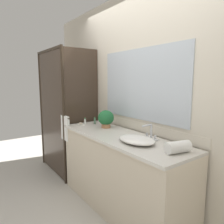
# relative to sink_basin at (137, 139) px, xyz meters

# --- Properties ---
(ground_plane) EXTENTS (8.00, 8.00, 0.00)m
(ground_plane) POSITION_rel_sink_basin_xyz_m (-0.33, 0.04, -0.93)
(ground_plane) COLOR #B7B2A8
(wall_back_with_mirror) EXTENTS (4.40, 0.06, 2.60)m
(wall_back_with_mirror) POSITION_rel_sink_basin_xyz_m (-0.33, 0.38, 0.37)
(wall_back_with_mirror) COLOR beige
(wall_back_with_mirror) RESTS_ON ground_plane
(vanity_cabinet) EXTENTS (1.80, 0.58, 0.90)m
(vanity_cabinet) POSITION_rel_sink_basin_xyz_m (-0.33, 0.05, -0.48)
(vanity_cabinet) COLOR beige
(vanity_cabinet) RESTS_ON ground_plane
(shower_enclosure) EXTENTS (1.20, 0.59, 2.00)m
(shower_enclosure) POSITION_rel_sink_basin_xyz_m (-1.60, -0.15, 0.08)
(shower_enclosure) COLOR #2D2319
(shower_enclosure) RESTS_ON ground_plane
(sink_basin) EXTENTS (0.42, 0.30, 0.07)m
(sink_basin) POSITION_rel_sink_basin_xyz_m (0.00, 0.00, 0.00)
(sink_basin) COLOR white
(sink_basin) RESTS_ON vanity_cabinet
(faucet) EXTENTS (0.17, 0.15, 0.17)m
(faucet) POSITION_rel_sink_basin_xyz_m (0.00, 0.19, 0.02)
(faucet) COLOR silver
(faucet) RESTS_ON vanity_cabinet
(potted_plant) EXTENTS (0.21, 0.21, 0.23)m
(potted_plant) POSITION_rel_sink_basin_xyz_m (-0.74, 0.13, 0.09)
(potted_plant) COLOR #B77A51
(potted_plant) RESTS_ON vanity_cabinet
(soap_dish) EXTENTS (0.10, 0.07, 0.04)m
(soap_dish) POSITION_rel_sink_basin_xyz_m (-1.09, -0.06, -0.02)
(soap_dish) COLOR silver
(soap_dish) RESTS_ON vanity_cabinet
(amenity_bottle_lotion) EXTENTS (0.03, 0.03, 0.09)m
(amenity_bottle_lotion) POSITION_rel_sink_basin_xyz_m (-1.12, 0.02, 0.01)
(amenity_bottle_lotion) COLOR white
(amenity_bottle_lotion) RESTS_ON vanity_cabinet
(amenity_bottle_body_wash) EXTENTS (0.03, 0.03, 0.10)m
(amenity_bottle_body_wash) POSITION_rel_sink_basin_xyz_m (-1.04, 0.13, 0.01)
(amenity_bottle_body_wash) COLOR #4C7056
(amenity_bottle_body_wash) RESTS_ON vanity_cabinet
(rolled_towel_near_edge) EXTENTS (0.16, 0.24, 0.10)m
(rolled_towel_near_edge) POSITION_rel_sink_basin_xyz_m (0.43, 0.08, 0.02)
(rolled_towel_near_edge) COLOR white
(rolled_towel_near_edge) RESTS_ON vanity_cabinet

